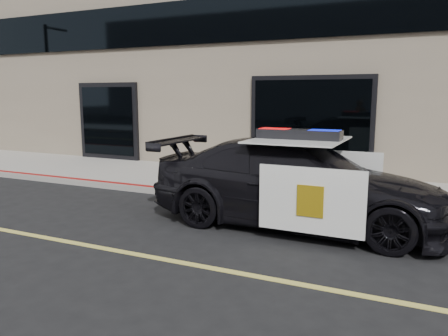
% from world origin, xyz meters
% --- Properties ---
extents(ground, '(120.00, 120.00, 0.00)m').
position_xyz_m(ground, '(0.00, 0.00, 0.00)').
color(ground, black).
rests_on(ground, ground).
extents(sidewalk_n, '(60.00, 3.50, 0.15)m').
position_xyz_m(sidewalk_n, '(0.00, 5.25, 0.07)').
color(sidewalk_n, gray).
rests_on(sidewalk_n, ground).
extents(police_car, '(2.47, 5.37, 1.75)m').
position_xyz_m(police_car, '(-0.11, 2.48, 0.78)').
color(police_car, black).
rests_on(police_car, ground).
extents(fire_hydrant, '(0.34, 0.48, 0.76)m').
position_xyz_m(fire_hydrant, '(-2.78, 4.41, 0.51)').
color(fire_hydrant, silver).
rests_on(fire_hydrant, sidewalk_n).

